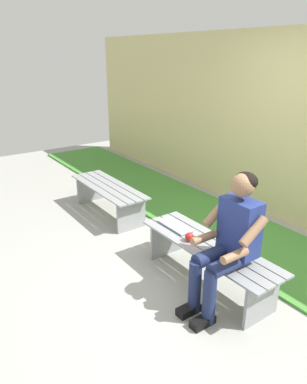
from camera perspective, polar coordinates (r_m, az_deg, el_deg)
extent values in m
cube|color=#9E9E99|center=(3.99, -12.82, -12.03)|extent=(10.00, 7.00, 0.04)
cube|color=#478C38|center=(4.94, 8.96, -4.41)|extent=(9.00, 1.24, 0.03)
cube|color=#D1C684|center=(4.97, 21.62, 9.09)|extent=(9.50, 0.24, 2.43)
cube|color=gray|center=(3.62, 10.74, -7.50)|extent=(1.56, 0.10, 0.02)
cube|color=gray|center=(3.54, 9.38, -8.07)|extent=(1.56, 0.10, 0.02)
cube|color=gray|center=(3.47, 7.96, -8.65)|extent=(1.56, 0.10, 0.02)
cube|color=gray|center=(3.40, 6.48, -9.25)|extent=(1.56, 0.10, 0.02)
cube|color=gray|center=(3.27, 16.75, -16.05)|extent=(0.03, 0.41, 0.41)
cube|color=gray|center=(4.04, 2.04, -7.29)|extent=(0.03, 0.41, 0.41)
cube|color=gray|center=(5.06, -5.42, 1.30)|extent=(1.42, 0.10, 0.02)
cube|color=gray|center=(5.01, -6.59, 1.03)|extent=(1.42, 0.10, 0.02)
cube|color=gray|center=(4.95, -7.79, 0.75)|extent=(1.42, 0.10, 0.02)
cube|color=gray|center=(4.91, -9.01, 0.47)|extent=(1.42, 0.10, 0.02)
cube|color=gray|center=(4.59, -3.53, -3.69)|extent=(0.03, 0.41, 0.41)
cube|color=gray|center=(5.55, -10.00, 0.55)|extent=(0.03, 0.41, 0.41)
cube|color=navy|center=(3.17, 13.45, -5.38)|extent=(0.34, 0.20, 0.50)
sphere|color=#936B4C|center=(3.01, 13.93, 1.05)|extent=(0.20, 0.20, 0.20)
ellipsoid|color=black|center=(3.02, 14.36, 1.70)|extent=(0.20, 0.19, 0.15)
cylinder|color=navy|center=(3.10, 11.79, -11.12)|extent=(0.13, 0.40, 0.13)
cylinder|color=navy|center=(3.21, 9.44, -9.79)|extent=(0.13, 0.40, 0.13)
cylinder|color=navy|center=(3.12, 8.80, -16.20)|extent=(0.11, 0.11, 0.50)
cube|color=black|center=(3.22, 7.76, -19.63)|extent=(0.10, 0.22, 0.07)
cylinder|color=navy|center=(3.23, 6.53, -14.69)|extent=(0.11, 0.11, 0.50)
cube|color=black|center=(3.32, 5.56, -18.04)|extent=(0.10, 0.22, 0.07)
cylinder|color=#936B4C|center=(2.96, 15.54, -6.02)|extent=(0.08, 0.28, 0.23)
cylinder|color=#936B4C|center=(2.96, 12.71, -9.79)|extent=(0.07, 0.26, 0.07)
cylinder|color=#936B4C|center=(3.21, 9.83, -3.33)|extent=(0.08, 0.28, 0.23)
cylinder|color=#936B4C|center=(3.17, 7.95, -7.20)|extent=(0.07, 0.26, 0.07)
sphere|color=red|center=(3.52, 5.68, -7.07)|extent=(0.09, 0.09, 0.09)
cube|color=white|center=(3.72, 4.34, -5.92)|extent=(0.20, 0.15, 0.02)
cube|color=white|center=(3.87, 2.40, -4.79)|extent=(0.20, 0.15, 0.02)
cube|color=#1E478C|center=(3.80, 3.35, -5.47)|extent=(0.41, 0.16, 0.01)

